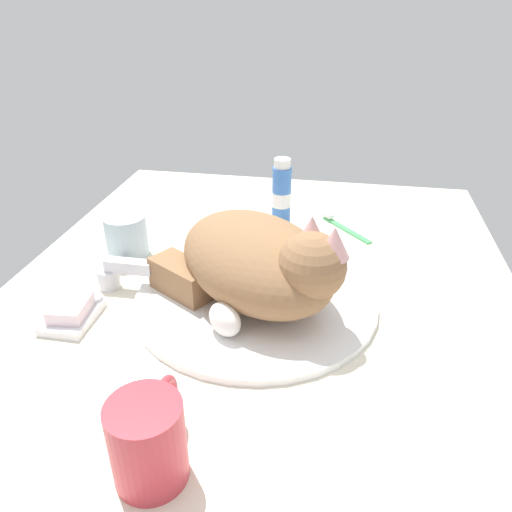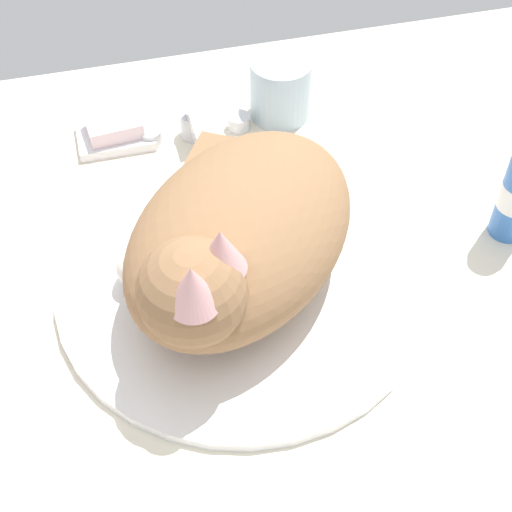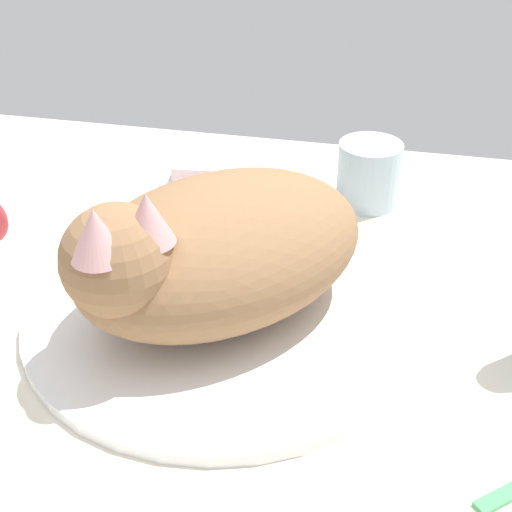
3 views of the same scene
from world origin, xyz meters
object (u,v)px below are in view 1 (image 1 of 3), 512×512
object	(u,v)px
soap_bar	(70,308)
rinse_cup	(126,236)
cat	(260,262)
coffee_mug	(149,440)
toothbrush	(343,226)
faucet	(115,276)
toothpaste_bottle	(280,194)

from	to	relation	value
soap_bar	rinse_cup	bearing A→B (deg)	0.00
cat	coffee_mug	xyz separation A→B (cm)	(-30.55, 5.57, -3.01)
cat	rinse_cup	world-z (taller)	cat
toothbrush	faucet	bearing A→B (deg)	128.71
toothbrush	coffee_mug	bearing A→B (deg)	163.78
rinse_cup	toothbrush	world-z (taller)	rinse_cup
soap_bar	toothbrush	size ratio (longest dim) A/B	0.56
faucet	soap_bar	bearing A→B (deg)	165.15
faucet	toothbrush	bearing A→B (deg)	-51.29
coffee_mug	rinse_cup	distance (cm)	47.27
rinse_cup	soap_bar	size ratio (longest dim) A/B	1.20
faucet	coffee_mug	size ratio (longest dim) A/B	1.16
coffee_mug	rinse_cup	xyz separation A→B (cm)	(42.52, 20.64, -0.88)
soap_bar	toothpaste_bottle	size ratio (longest dim) A/B	0.46
cat	rinse_cup	distance (cm)	29.07
soap_bar	toothbrush	world-z (taller)	soap_bar
toothpaste_bottle	toothbrush	bearing A→B (deg)	-92.19
toothpaste_bottle	toothbrush	distance (cm)	14.27
rinse_cup	toothbrush	size ratio (longest dim) A/B	0.68
faucet	toothpaste_bottle	xyz separation A→B (cm)	(29.02, -22.56, 4.10)
soap_bar	coffee_mug	bearing A→B (deg)	-136.91
toothpaste_bottle	faucet	bearing A→B (deg)	142.14
cat	rinse_cup	xyz separation A→B (cm)	(11.96, 26.20, -3.89)
rinse_cup	soap_bar	bearing A→B (deg)	-180.00
cat	soap_bar	distance (cm)	28.08
coffee_mug	soap_bar	bearing A→B (deg)	43.09
faucet	cat	bearing A→B (deg)	-92.33
rinse_cup	toothpaste_bottle	bearing A→B (deg)	-54.29
cat	toothbrush	xyz separation A→B (cm)	(29.49, -11.90, -7.12)
coffee_mug	toothbrush	size ratio (longest dim) A/B	1.05
coffee_mug	toothbrush	world-z (taller)	coffee_mug
coffee_mug	toothbrush	xyz separation A→B (cm)	(60.04, -17.46, -4.11)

